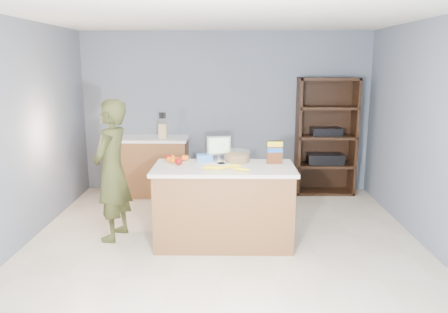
{
  "coord_description": "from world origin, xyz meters",
  "views": [
    {
      "loc": [
        0.07,
        -4.38,
        2.02
      ],
      "look_at": [
        0.0,
        0.35,
        1.0
      ],
      "focal_mm": 35.0,
      "sensor_mm": 36.0,
      "label": 1
    }
  ],
  "objects_px": {
    "shelving_unit": "(325,138)",
    "cereal_box": "(275,151)",
    "person": "(112,171)",
    "counter_peninsula": "(224,208)",
    "tv": "(219,146)"
  },
  "relations": [
    {
      "from": "person",
      "to": "tv",
      "type": "xyz_separation_m",
      "value": [
        1.22,
        0.19,
        0.25
      ]
    },
    {
      "from": "shelving_unit",
      "to": "tv",
      "type": "relative_size",
      "value": 6.38
    },
    {
      "from": "counter_peninsula",
      "to": "tv",
      "type": "xyz_separation_m",
      "value": [
        -0.06,
        0.33,
        0.64
      ]
    },
    {
      "from": "cereal_box",
      "to": "person",
      "type": "bearing_deg",
      "value": -179.82
    },
    {
      "from": "shelving_unit",
      "to": "tv",
      "type": "distance_m",
      "value": 2.36
    },
    {
      "from": "shelving_unit",
      "to": "counter_peninsula",
      "type": "bearing_deg",
      "value": -127.11
    },
    {
      "from": "person",
      "to": "tv",
      "type": "height_order",
      "value": "person"
    },
    {
      "from": "counter_peninsula",
      "to": "cereal_box",
      "type": "xyz_separation_m",
      "value": [
        0.57,
        0.14,
        0.63
      ]
    },
    {
      "from": "tv",
      "to": "person",
      "type": "bearing_deg",
      "value": -170.99
    },
    {
      "from": "counter_peninsula",
      "to": "cereal_box",
      "type": "distance_m",
      "value": 0.87
    },
    {
      "from": "person",
      "to": "cereal_box",
      "type": "xyz_separation_m",
      "value": [
        1.85,
        0.01,
        0.24
      ]
    },
    {
      "from": "tv",
      "to": "shelving_unit",
      "type": "bearing_deg",
      "value": 46.77
    },
    {
      "from": "counter_peninsula",
      "to": "person",
      "type": "relative_size",
      "value": 0.96
    },
    {
      "from": "shelving_unit",
      "to": "cereal_box",
      "type": "bearing_deg",
      "value": -117.23
    },
    {
      "from": "person",
      "to": "counter_peninsula",
      "type": "bearing_deg",
      "value": 95.05
    }
  ]
}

